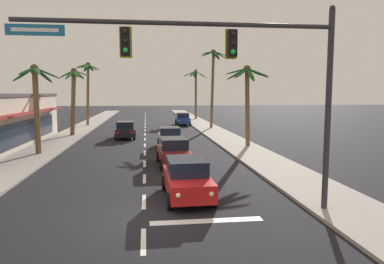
# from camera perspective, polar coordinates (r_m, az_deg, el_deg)

# --- Properties ---
(ground_plane) EXTENTS (220.00, 220.00, 0.00)m
(ground_plane) POSITION_cam_1_polar(r_m,az_deg,el_deg) (13.37, -7.70, -13.41)
(ground_plane) COLOR black
(sidewalk_right) EXTENTS (3.20, 110.00, 0.14)m
(sidewalk_right) POSITION_cam_1_polar(r_m,az_deg,el_deg) (33.77, 5.84, -1.24)
(sidewalk_right) COLOR #9E998E
(sidewalk_right) RESTS_ON ground
(sidewalk_left) EXTENTS (3.20, 110.00, 0.14)m
(sidewalk_left) POSITION_cam_1_polar(r_m,az_deg,el_deg) (33.83, -20.85, -1.61)
(sidewalk_left) COLOR #9E998E
(sidewalk_left) RESTS_ON ground
(lane_markings) EXTENTS (4.28, 89.77, 0.01)m
(lane_markings) POSITION_cam_1_polar(r_m,az_deg,el_deg) (33.67, -6.79, -1.39)
(lane_markings) COLOR silver
(lane_markings) RESTS_ON ground
(traffic_signal_mast) EXTENTS (11.23, 0.41, 7.61)m
(traffic_signal_mast) POSITION_cam_1_polar(r_m,az_deg,el_deg) (12.87, 7.45, 10.39)
(traffic_signal_mast) COLOR #2D2D33
(traffic_signal_mast) RESTS_ON ground
(sedan_lead_at_stop_bar) EXTENTS (2.02, 4.48, 1.68)m
(sedan_lead_at_stop_bar) POSITION_cam_1_polar(r_m,az_deg,el_deg) (15.43, -0.83, -7.36)
(sedan_lead_at_stop_bar) COLOR red
(sedan_lead_at_stop_bar) RESTS_ON ground
(sedan_third_in_queue) EXTENTS (2.09, 4.51, 1.68)m
(sedan_third_in_queue) POSITION_cam_1_polar(r_m,az_deg,el_deg) (22.27, -2.94, -3.11)
(sedan_third_in_queue) COLOR maroon
(sedan_third_in_queue) RESTS_ON ground
(sedan_fifth_in_queue) EXTENTS (1.96, 4.46, 1.68)m
(sedan_fifth_in_queue) POSITION_cam_1_polar(r_m,az_deg,el_deg) (29.20, -3.57, -0.86)
(sedan_fifth_in_queue) COLOR silver
(sedan_fifth_in_queue) RESTS_ON ground
(sedan_oncoming_far) EXTENTS (2.00, 4.47, 1.68)m
(sedan_oncoming_far) POSITION_cam_1_polar(r_m,az_deg,el_deg) (35.74, -10.56, 0.37)
(sedan_oncoming_far) COLOR black
(sedan_oncoming_far) RESTS_ON ground
(sedan_parked_nearest_kerb) EXTENTS (2.01, 4.47, 1.68)m
(sedan_parked_nearest_kerb) POSITION_cam_1_polar(r_m,az_deg,el_deg) (49.44, -1.49, 2.10)
(sedan_parked_nearest_kerb) COLOR navy
(sedan_parked_nearest_kerb) RESTS_ON ground
(palm_left_second) EXTENTS (3.33, 3.50, 6.48)m
(palm_left_second) POSITION_cam_1_polar(r_m,az_deg,el_deg) (27.68, -23.62, 5.62)
(palm_left_second) COLOR brown
(palm_left_second) RESTS_ON ground
(palm_left_third) EXTENTS (3.26, 3.11, 6.98)m
(palm_left_third) POSITION_cam_1_polar(r_m,az_deg,el_deg) (38.49, -18.36, 6.05)
(palm_left_third) COLOR brown
(palm_left_third) RESTS_ON ground
(palm_left_farthest) EXTENTS (3.18, 3.10, 8.47)m
(palm_left_farthest) POSITION_cam_1_polar(r_m,az_deg,el_deg) (49.60, -16.25, 7.88)
(palm_left_farthest) COLOR brown
(palm_left_farthest) RESTS_ON ground
(palm_right_second) EXTENTS (3.81, 3.60, 6.68)m
(palm_right_second) POSITION_cam_1_polar(r_m,az_deg,el_deg) (29.36, 8.79, 7.01)
(palm_right_second) COLOR brown
(palm_right_second) RESTS_ON ground
(palm_right_third) EXTENTS (3.18, 3.02, 9.71)m
(palm_right_third) POSITION_cam_1_polar(r_m,az_deg,el_deg) (44.32, 3.36, 9.38)
(palm_right_third) COLOR brown
(palm_right_third) RESTS_ON ground
(palm_right_farthest) EXTENTS (4.12, 4.35, 8.25)m
(palm_right_farthest) POSITION_cam_1_polar(r_m,az_deg,el_deg) (59.42, 0.61, 7.80)
(palm_right_farthest) COLOR brown
(palm_right_farthest) RESTS_ON ground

